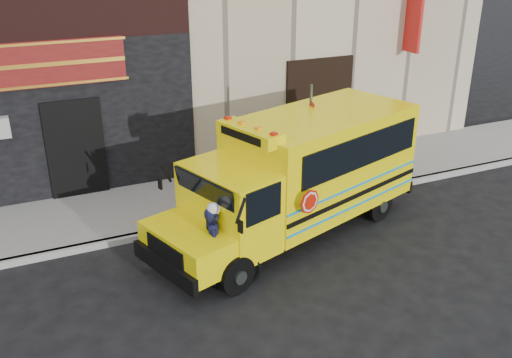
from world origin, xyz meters
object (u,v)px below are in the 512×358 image
object	(u,v)px
sign_pole	(309,143)
cyclist	(215,247)
school_bus	(301,171)
bicycle	(218,262)

from	to	relation	value
sign_pole	cyclist	size ratio (longest dim) A/B	1.99
school_bus	sign_pole	world-z (taller)	sign_pole
school_bus	sign_pole	size ratio (longest dim) A/B	2.22
cyclist	sign_pole	bearing A→B (deg)	-39.87
bicycle	cyclist	bearing A→B (deg)	50.44
sign_pole	bicycle	world-z (taller)	sign_pole
sign_pole	bicycle	size ratio (longest dim) A/B	1.89
sign_pole	cyclist	xyz separation A→B (m)	(-3.32, -2.20, -0.97)
school_bus	sign_pole	bearing A→B (deg)	52.12
sign_pole	bicycle	distance (m)	4.19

